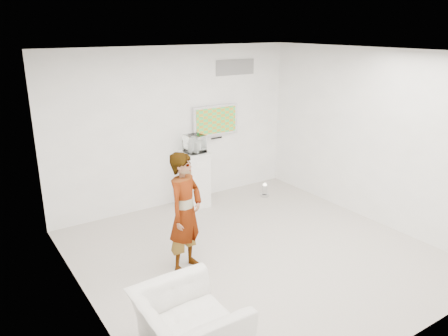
# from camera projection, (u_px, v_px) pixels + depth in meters

# --- Properties ---
(room) EXTENTS (5.01, 5.01, 3.00)m
(room) POSITION_uv_depth(u_px,v_px,m) (256.00, 160.00, 6.26)
(room) COLOR #BDB6AD
(room) RESTS_ON ground
(tv) EXTENTS (1.00, 0.08, 0.60)m
(tv) POSITION_uv_depth(u_px,v_px,m) (215.00, 120.00, 8.63)
(tv) COLOR silver
(tv) RESTS_ON room
(logo_decal) EXTENTS (0.90, 0.02, 0.30)m
(logo_decal) POSITION_uv_depth(u_px,v_px,m) (235.00, 67.00, 8.61)
(logo_decal) COLOR gray
(logo_decal) RESTS_ON room
(person) EXTENTS (0.75, 0.66, 1.73)m
(person) POSITION_uv_depth(u_px,v_px,m) (185.00, 213.00, 6.03)
(person) COLOR white
(person) RESTS_ON room
(armchair) EXTENTS (0.98, 1.12, 0.72)m
(armchair) POSITION_uv_depth(u_px,v_px,m) (189.00, 328.00, 4.50)
(armchair) COLOR white
(armchair) RESTS_ON room
(pedestal) EXTENTS (0.60, 0.60, 1.06)m
(pedestal) POSITION_uv_depth(u_px,v_px,m) (195.00, 179.00, 8.37)
(pedestal) COLOR white
(pedestal) RESTS_ON room
(floor_uplight) EXTENTS (0.21, 0.21, 0.27)m
(floor_uplight) POSITION_uv_depth(u_px,v_px,m) (265.00, 190.00, 8.90)
(floor_uplight) COLOR silver
(floor_uplight) RESTS_ON room
(vitrine) EXTENTS (0.34, 0.34, 0.33)m
(vitrine) POSITION_uv_depth(u_px,v_px,m) (195.00, 144.00, 8.15)
(vitrine) COLOR white
(vitrine) RESTS_ON pedestal
(console) EXTENTS (0.07, 0.15, 0.19)m
(console) POSITION_uv_depth(u_px,v_px,m) (195.00, 147.00, 8.17)
(console) COLOR white
(console) RESTS_ON pedestal
(wii_remote) EXTENTS (0.11, 0.14, 0.04)m
(wii_remote) POSITION_uv_depth(u_px,v_px,m) (185.00, 159.00, 6.10)
(wii_remote) COLOR white
(wii_remote) RESTS_ON person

